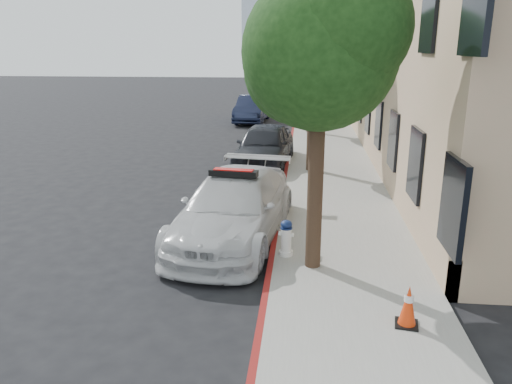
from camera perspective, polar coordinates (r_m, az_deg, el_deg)
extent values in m
plane|color=black|center=(12.29, -7.33, -4.49)|extent=(120.00, 120.00, 0.00)
cube|color=gray|center=(21.63, 8.00, 4.85)|extent=(3.20, 50.00, 0.15)
cube|color=maroon|center=(21.62, 3.90, 4.97)|extent=(0.12, 50.00, 0.15)
cube|color=tan|center=(26.99, 20.54, 16.81)|extent=(8.00, 36.00, 10.00)
cylinder|color=black|center=(9.53, 6.79, 0.72)|extent=(0.30, 0.30, 3.30)
sphere|color=black|center=(9.18, 7.32, 15.60)|extent=(2.80, 2.80, 2.80)
sphere|color=black|center=(8.91, 10.17, 18.04)|extent=(2.24, 2.24, 2.24)
sphere|color=black|center=(9.49, 5.03, 13.88)|extent=(2.10, 2.10, 2.10)
cylinder|color=black|center=(17.38, 6.37, 7.68)|extent=(0.30, 0.30, 3.19)
sphere|color=black|center=(17.18, 6.63, 15.60)|extent=(2.60, 2.60, 2.60)
sphere|color=black|center=(16.89, 8.11, 16.89)|extent=(2.08, 2.08, 2.08)
sphere|color=black|center=(17.49, 5.40, 14.66)|extent=(1.95, 1.95, 1.95)
cylinder|color=black|center=(25.30, 6.22, 10.66)|extent=(0.30, 0.30, 3.41)
sphere|color=black|center=(25.18, 6.40, 16.34)|extent=(3.00, 3.00, 3.00)
sphere|color=black|center=(24.89, 7.40, 17.23)|extent=(2.40, 2.40, 2.40)
sphere|color=black|center=(25.48, 5.56, 15.69)|extent=(2.25, 2.25, 2.25)
imported|color=silver|center=(11.49, -2.53, -1.82)|extent=(2.79, 5.51, 1.53)
cube|color=black|center=(11.26, -2.58, 2.18)|extent=(1.13, 0.42, 0.14)
cube|color=#A50A07|center=(11.24, -2.58, 2.47)|extent=(0.92, 0.33, 0.06)
imported|color=black|center=(18.53, 0.97, 5.32)|extent=(2.25, 4.77, 1.57)
imported|color=black|center=(29.68, -0.41, 9.49)|extent=(1.85, 4.72, 1.53)
cylinder|color=white|center=(10.51, 3.44, -6.94)|extent=(0.29, 0.29, 0.09)
cylinder|color=white|center=(10.40, 3.46, -5.43)|extent=(0.22, 0.22, 0.51)
ellipsoid|color=navy|center=(10.28, 3.50, -3.69)|extent=(0.24, 0.24, 0.17)
cylinder|color=white|center=(10.36, 3.47, -4.84)|extent=(0.33, 0.16, 0.09)
cylinder|color=white|center=(10.36, 3.47, -4.84)|extent=(0.13, 0.18, 0.09)
cube|color=black|center=(8.42, 16.82, -14.24)|extent=(0.41, 0.41, 0.03)
cone|color=red|center=(8.26, 17.01, -12.21)|extent=(0.27, 0.27, 0.65)
cylinder|color=white|center=(8.21, 17.08, -11.55)|extent=(0.15, 0.15, 0.10)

